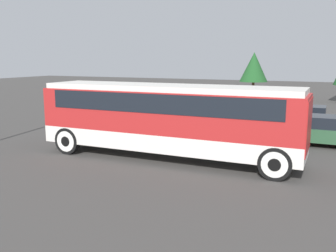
{
  "coord_description": "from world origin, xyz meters",
  "views": [
    {
      "loc": [
        6.35,
        -14.05,
        4.18
      ],
      "look_at": [
        0.0,
        0.0,
        1.4
      ],
      "focal_mm": 40.0,
      "sensor_mm": 36.0,
      "label": 1
    }
  ],
  "objects_px": {
    "parked_car_mid": "(326,131)",
    "parked_car_far": "(308,119)",
    "parked_car_near": "(177,121)",
    "tour_bus": "(170,115)"
  },
  "relations": [
    {
      "from": "parked_car_mid",
      "to": "parked_car_far",
      "type": "relative_size",
      "value": 1.02
    },
    {
      "from": "tour_bus",
      "to": "parked_car_near",
      "type": "height_order",
      "value": "tour_bus"
    },
    {
      "from": "parked_car_near",
      "to": "parked_car_far",
      "type": "xyz_separation_m",
      "value": [
        6.79,
        3.59,
        0.04
      ]
    },
    {
      "from": "tour_bus",
      "to": "parked_car_mid",
      "type": "distance_m",
      "value": 8.05
    },
    {
      "from": "tour_bus",
      "to": "parked_car_mid",
      "type": "bearing_deg",
      "value": 42.07
    },
    {
      "from": "parked_car_far",
      "to": "tour_bus",
      "type": "bearing_deg",
      "value": -118.47
    },
    {
      "from": "parked_car_near",
      "to": "tour_bus",
      "type": "bearing_deg",
      "value": -69.97
    },
    {
      "from": "tour_bus",
      "to": "parked_car_near",
      "type": "xyz_separation_m",
      "value": [
        -1.95,
        5.34,
        -1.21
      ]
    },
    {
      "from": "tour_bus",
      "to": "parked_car_mid",
      "type": "xyz_separation_m",
      "value": [
        5.91,
        5.34,
        -1.17
      ]
    },
    {
      "from": "tour_bus",
      "to": "parked_car_far",
      "type": "height_order",
      "value": "tour_bus"
    }
  ]
}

